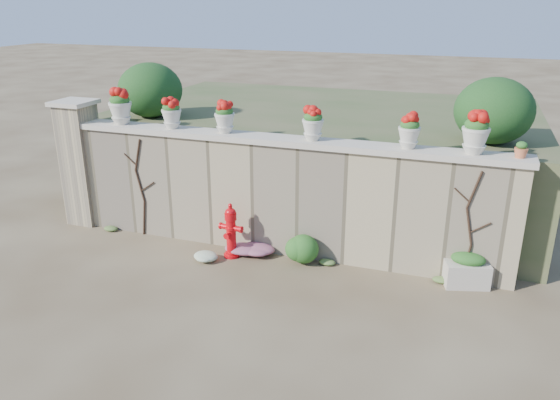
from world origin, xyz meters
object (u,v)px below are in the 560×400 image
at_px(fire_hydrant, 231,230).
at_px(urn_pot_0, 120,107).
at_px(planter_box, 467,270).
at_px(terracotta_pot, 521,150).

xyz_separation_m(fire_hydrant, urn_pot_0, (-2.42, 0.54, 1.92)).
height_order(planter_box, urn_pot_0, urn_pot_0).
relative_size(planter_box, terracotta_pot, 3.25).
bearing_deg(urn_pot_0, planter_box, -2.25).
xyz_separation_m(fire_hydrant, terracotta_pot, (4.49, 0.54, 1.71)).
xyz_separation_m(fire_hydrant, planter_box, (3.95, 0.29, -0.24)).
bearing_deg(urn_pot_0, terracotta_pot, 0.00).
bearing_deg(fire_hydrant, urn_pot_0, 173.02).
bearing_deg(planter_box, fire_hydrant, 168.10).
height_order(fire_hydrant, terracotta_pot, terracotta_pot).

